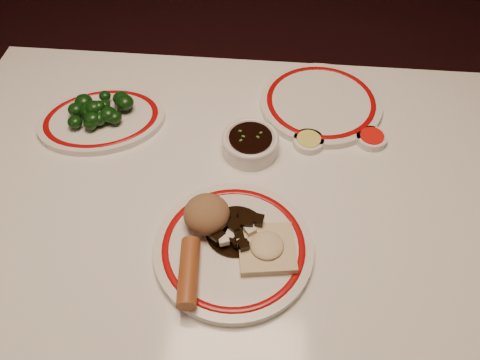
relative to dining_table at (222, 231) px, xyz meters
The scene contains 13 objects.
ground 0.66m from the dining_table, ahead, with size 7.00×7.00×0.00m, color black.
dining_table is the anchor object (origin of this frame).
main_plate 0.15m from the dining_table, 70.74° to the right, with size 0.35×0.35×0.02m.
rice_mound 0.15m from the dining_table, 106.20° to the right, with size 0.08×0.08×0.06m, color #8B6342.
spring_roll 0.21m from the dining_table, 100.93° to the right, with size 0.03×0.03×0.12m, color #9B5126.
fried_wonton 0.18m from the dining_table, 48.58° to the right, with size 0.11×0.11×0.03m.
stirfry_heap 0.15m from the dining_table, 63.09° to the right, with size 0.11×0.11×0.03m.
broccoli_plate 0.36m from the dining_table, 145.27° to the left, with size 0.32×0.29×0.02m.
broccoli_pile 0.37m from the dining_table, 144.74° to the left, with size 0.14×0.11×0.05m.
soy_bowl 0.19m from the dining_table, 72.54° to the left, with size 0.11×0.11×0.04m.
sweet_sour_dish 0.37m from the dining_table, 33.17° to the left, with size 0.06×0.06×0.02m.
mustard_dish 0.26m from the dining_table, 46.37° to the left, with size 0.06×0.06×0.02m.
far_plate 0.37m from the dining_table, 57.10° to the left, with size 0.28×0.28×0.02m.
Camera 1 is at (0.08, -0.52, 1.46)m, focal length 35.00 mm.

